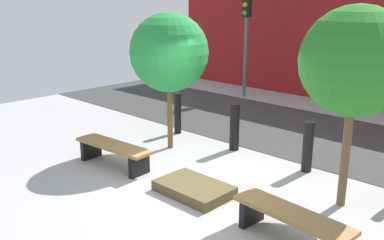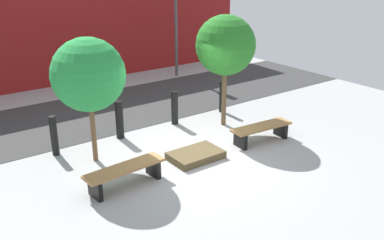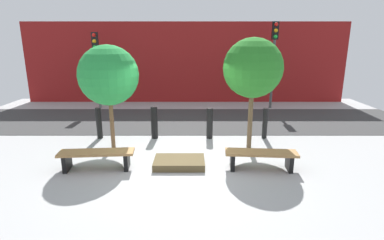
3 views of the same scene
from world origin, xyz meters
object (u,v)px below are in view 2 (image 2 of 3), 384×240
object	(u,v)px
bench_left	(125,172)
bench_right	(261,130)
tree_behind_left_bench	(88,75)
bollard_right	(222,97)
traffic_light_mid_west	(176,9)
tree_behind_right_bench	(226,45)
planter_bed	(196,155)
bollard_center	(175,108)
bollard_left	(119,120)
bollard_far_left	(54,136)

from	to	relation	value
bench_left	bench_right	size ratio (longest dim) A/B	1.03
bench_right	tree_behind_left_bench	world-z (taller)	tree_behind_left_bench
bollard_right	traffic_light_mid_west	world-z (taller)	traffic_light_mid_west
bench_left	tree_behind_left_bench	world-z (taller)	tree_behind_left_bench
tree_behind_right_bench	traffic_light_mid_west	xyz separation A→B (m)	(2.00, 5.40, 0.34)
bench_left	planter_bed	distance (m)	2.05
tree_behind_left_bench	bollard_center	world-z (taller)	tree_behind_left_bench
tree_behind_left_bench	planter_bed	bearing A→B (deg)	-33.87
bench_right	tree_behind_right_bench	xyz separation A→B (m)	(0.00, 1.56, 2.01)
bench_right	traffic_light_mid_west	xyz separation A→B (m)	(2.00, 6.96, 2.36)
tree_behind_right_bench	bollard_left	bearing A→B (deg)	163.08
planter_bed	bollard_far_left	xyz separation A→B (m)	(-2.69, 2.25, 0.42)
bench_left	bollard_right	xyz separation A→B (m)	(4.72, 2.45, 0.17)
bollard_right	tree_behind_right_bench	bearing A→B (deg)	-126.86
bench_right	bollard_left	size ratio (longest dim) A/B	1.69
bollard_center	bollard_right	world-z (taller)	bollard_right
bench_right	bollard_center	distance (m)	2.70
bench_left	traffic_light_mid_west	xyz separation A→B (m)	(6.06, 6.96, 2.35)
bench_left	bench_right	bearing A→B (deg)	-4.38
tree_behind_left_bench	bollard_right	xyz separation A→B (m)	(4.72, 0.89, -1.64)
bench_right	bollard_far_left	bearing A→B (deg)	156.95
bench_left	bollard_center	xyz separation A→B (m)	(2.92, 2.45, 0.16)
planter_bed	bollard_right	world-z (taller)	bollard_right
bench_right	traffic_light_mid_west	size ratio (longest dim) A/B	0.46
traffic_light_mid_west	bench_right	bearing A→B (deg)	-106.06
bollard_left	bollard_center	distance (m)	1.80
bench_right	traffic_light_mid_west	distance (m)	7.62
tree_behind_right_bench	bollard_right	distance (m)	2.15
bench_left	tree_behind_right_bench	xyz separation A→B (m)	(4.05, 1.56, 2.01)
tree_behind_right_bench	bollard_left	size ratio (longest dim) A/B	3.03
tree_behind_left_bench	bollard_center	bearing A→B (deg)	16.92
bench_right	tree_behind_right_bench	bearing A→B (deg)	94.38
tree_behind_right_bench	planter_bed	bearing A→B (deg)	-146.13
bench_right	bollard_far_left	world-z (taller)	bollard_far_left
tree_behind_left_bench	bollard_left	xyz separation A→B (m)	(1.13, 0.89, -1.62)
bollard_far_left	bollard_right	distance (m)	5.39
tree_behind_left_bench	bollard_center	size ratio (longest dim) A/B	2.98
bollard_far_left	bollard_center	size ratio (longest dim) A/B	1.01
tree_behind_left_bench	traffic_light_mid_west	xyz separation A→B (m)	(6.06, 5.40, 0.55)
bollard_left	traffic_light_mid_west	world-z (taller)	traffic_light_mid_west
bench_left	traffic_light_mid_west	bearing A→B (deg)	44.60
tree_behind_left_bench	traffic_light_mid_west	world-z (taller)	traffic_light_mid_west
bollard_center	tree_behind_right_bench	bearing A→B (deg)	-38.24
planter_bed	bollard_left	size ratio (longest dim) A/B	1.21
bench_left	tree_behind_right_bench	world-z (taller)	tree_behind_right_bench
tree_behind_right_bench	bollard_center	size ratio (longest dim) A/B	3.17
bench_left	bollard_far_left	bearing A→B (deg)	100.85
bench_left	traffic_light_mid_west	distance (m)	9.52
bollard_right	bollard_far_left	bearing A→B (deg)	180.00
bench_right	bollard_right	world-z (taller)	bollard_right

